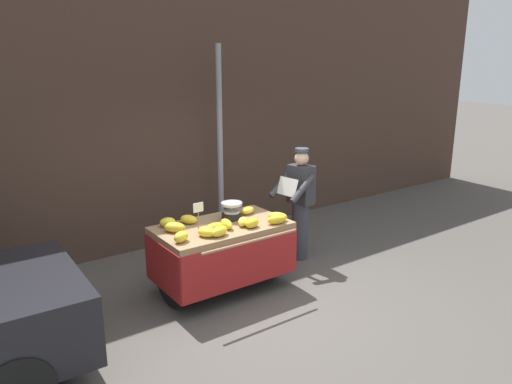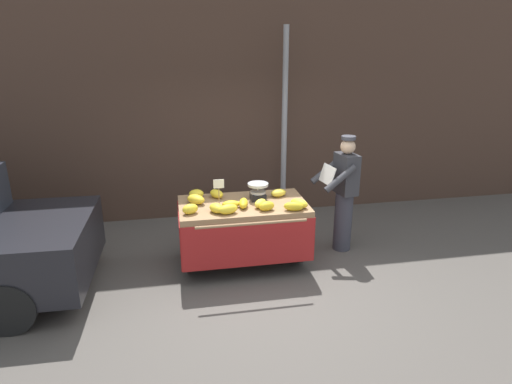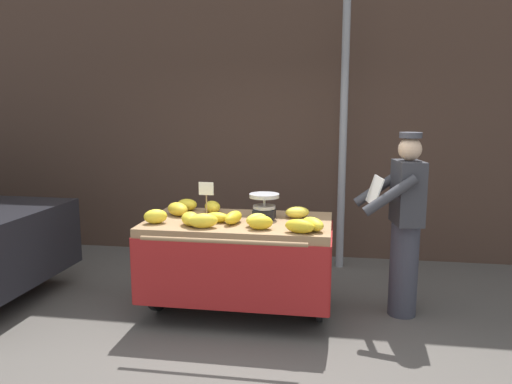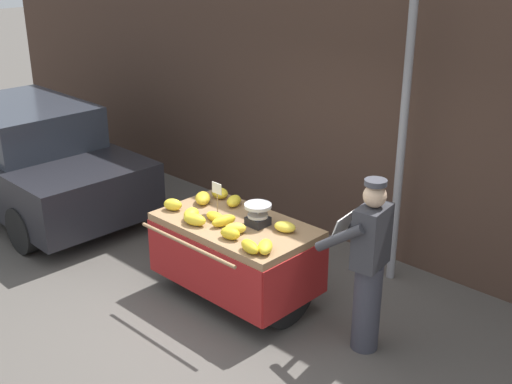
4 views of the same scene
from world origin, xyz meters
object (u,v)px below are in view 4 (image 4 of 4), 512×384
at_px(weighing_scale, 258,215).
at_px(banana_bunch_7, 230,233).
at_px(street_pole, 402,144).
at_px(banana_bunch_0, 265,247).
at_px(banana_cart, 235,243).
at_px(vendor_person, 368,265).
at_px(banana_bunch_8, 191,214).
at_px(banana_bunch_11, 203,198).
at_px(parked_car, 30,158).
at_px(banana_bunch_5, 215,216).
at_px(banana_bunch_1, 224,221).
at_px(banana_bunch_9, 235,228).
at_px(banana_bunch_4, 195,220).
at_px(banana_bunch_12, 250,247).
at_px(banana_bunch_10, 173,205).
at_px(banana_bunch_6, 220,193).
at_px(banana_bunch_3, 285,227).
at_px(price_sign, 217,191).
at_px(banana_bunch_2, 234,201).

height_order(weighing_scale, banana_bunch_7, weighing_scale).
xyz_separation_m(street_pole, banana_bunch_0, (-0.26, -1.85, -0.64)).
xyz_separation_m(street_pole, banana_cart, (-0.95, -1.56, -0.94)).
bearing_deg(vendor_person, banana_bunch_8, -165.51).
bearing_deg(banana_bunch_7, banana_bunch_0, 4.18).
bearing_deg(banana_bunch_11, weighing_scale, 0.18).
bearing_deg(parked_car, banana_bunch_8, -0.71).
distance_m(banana_bunch_5, parked_car, 3.73).
height_order(banana_bunch_1, banana_bunch_9, banana_bunch_1).
bearing_deg(parked_car, banana_bunch_9, 0.47).
bearing_deg(banana_bunch_8, parked_car, 179.29).
xyz_separation_m(banana_bunch_4, banana_bunch_12, (0.83, -0.04, -0.00)).
relative_size(banana_bunch_5, vendor_person, 0.13).
height_order(banana_bunch_7, banana_bunch_12, banana_bunch_7).
bearing_deg(vendor_person, banana_cart, -171.81).
bearing_deg(banana_bunch_12, banana_bunch_10, 173.91).
xyz_separation_m(banana_cart, banana_bunch_6, (-0.60, 0.34, 0.30)).
bearing_deg(banana_bunch_11, banana_bunch_10, -104.65).
bearing_deg(banana_bunch_12, parked_car, 177.96).
distance_m(banana_bunch_7, banana_bunch_10, 0.96).
height_order(banana_bunch_1, banana_bunch_12, banana_bunch_12).
distance_m(banana_bunch_12, vendor_person, 1.10).
relative_size(banana_bunch_0, vendor_person, 0.15).
relative_size(banana_bunch_3, banana_bunch_4, 0.89).
distance_m(street_pole, banana_bunch_5, 2.13).
relative_size(price_sign, banana_bunch_7, 1.62).
bearing_deg(banana_cart, banana_bunch_8, -144.42).
height_order(banana_bunch_6, banana_bunch_10, banana_bunch_10).
xyz_separation_m(price_sign, banana_bunch_11, (-0.30, 0.06, -0.18)).
bearing_deg(street_pole, banana_cart, -121.31).
bearing_deg(banana_bunch_4, banana_bunch_9, 18.67).
distance_m(banana_bunch_7, banana_bunch_8, 0.63).
bearing_deg(banana_bunch_11, street_pole, 43.03).
distance_m(banana_bunch_4, banana_bunch_7, 0.50).
bearing_deg(banana_bunch_5, banana_bunch_3, 23.10).
bearing_deg(banana_bunch_6, banana_bunch_1, -40.14).
height_order(weighing_scale, banana_bunch_12, weighing_scale).
bearing_deg(banana_bunch_5, banana_bunch_7, -24.37).
bearing_deg(banana_cart, banana_bunch_12, -33.22).
xyz_separation_m(street_pole, banana_bunch_3, (-0.42, -1.38, -0.64)).
relative_size(banana_bunch_5, banana_bunch_11, 0.85).
height_order(weighing_scale, banana_bunch_2, weighing_scale).
xyz_separation_m(street_pole, price_sign, (-1.26, -1.53, -0.45)).
bearing_deg(banana_bunch_4, banana_cart, 54.73).
distance_m(street_pole, banana_bunch_10, 2.54).
bearing_deg(vendor_person, weighing_scale, -174.97).
relative_size(banana_bunch_3, banana_bunch_8, 0.99).
xyz_separation_m(weighing_scale, banana_bunch_1, (-0.24, -0.25, -0.06)).
bearing_deg(price_sign, banana_bunch_1, -32.07).
bearing_deg(vendor_person, banana_bunch_3, -177.79).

